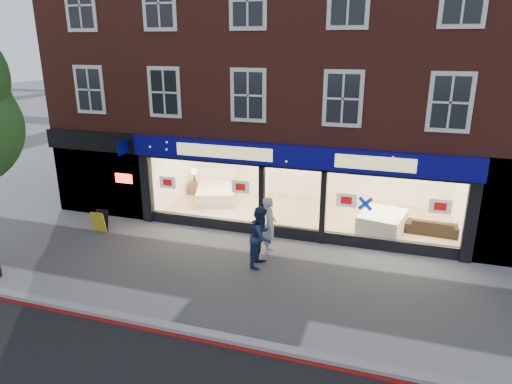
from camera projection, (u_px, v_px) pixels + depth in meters
The scene contains 12 objects.
ground at pixel (265, 280), 12.90m from camera, with size 120.00×120.00×0.00m, color gray.
kerb_line at pixel (225, 346), 10.10m from camera, with size 60.00×0.10×0.01m, color #8C0A07.
kerb_stone at pixel (228, 338), 10.26m from camera, with size 60.00×0.25×0.12m, color gray.
showroom_floor at pixel (304, 215), 17.63m from camera, with size 11.00×4.50×0.10m, color tan.
building at pixel (319, 35), 17.10m from camera, with size 19.00×8.26×10.30m.
display_bed at pixel (216, 193), 19.05m from camera, with size 2.18×2.39×1.11m.
bedside_table at pixel (195, 188), 19.91m from camera, with size 0.45×0.45×0.55m, color brown.
mattress_stack at pixel (382, 222), 15.86m from camera, with size 1.73×2.01×0.70m.
sofa at pixel (432, 226), 15.76m from camera, with size 1.80×0.70×0.52m, color black.
a_board at pixel (100, 221), 16.11m from camera, with size 0.51×0.33×0.78m, color gold.
pedestrian_grey at pixel (269, 225), 14.35m from camera, with size 0.68×0.45×1.86m, color #B0B4B8.
pedestrian_blue at pixel (261, 236), 13.53m from camera, with size 0.90×0.70×1.86m, color #1A2549.
Camera 1 is at (3.27, -11.01, 6.39)m, focal length 32.00 mm.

